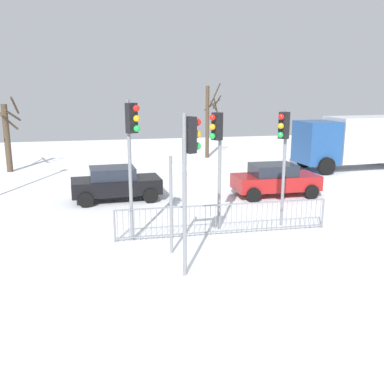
{
  "coord_description": "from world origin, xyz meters",
  "views": [
    {
      "loc": [
        -4.01,
        -11.13,
        4.9
      ],
      "look_at": [
        -0.99,
        2.76,
        1.44
      ],
      "focal_mm": 41.0,
      "sensor_mm": 36.0,
      "label": 1
    }
  ],
  "objects": [
    {
      "name": "delivery_truck",
      "position": [
        11.03,
        12.21,
        1.74
      ],
      "size": [
        7.16,
        3.02,
        3.1
      ],
      "rotation": [
        0.0,
        0.0,
        3.19
      ],
      "color": "silver",
      "rests_on": "ground"
    },
    {
      "name": "traffic_light_foreground_left",
      "position": [
        -0.11,
        2.87,
        3.04
      ],
      "size": [
        0.49,
        0.44,
        4.14
      ],
      "rotation": [
        0.0,
        0.0,
        2.2
      ],
      "color": "slate",
      "rests_on": "ground"
    },
    {
      "name": "bare_tree_centre",
      "position": [
        -9.05,
        15.61,
        2.22
      ],
      "size": [
        2.01,
        1.75,
        4.45
      ],
      "color": "#473828",
      "rests_on": "ground"
    },
    {
      "name": "traffic_light_rear_left",
      "position": [
        -2.97,
        2.35,
        3.29
      ],
      "size": [
        0.43,
        0.51,
        4.49
      ],
      "rotation": [
        0.0,
        0.0,
        3.7
      ],
      "color": "slate",
      "rests_on": "ground"
    },
    {
      "name": "traffic_light_mid_left",
      "position": [
        2.22,
        2.82,
        3.03
      ],
      "size": [
        0.48,
        0.46,
        4.13
      ],
      "rotation": [
        0.0,
        0.0,
        2.29
      ],
      "color": "slate",
      "rests_on": "ground"
    },
    {
      "name": "ground_plane",
      "position": [
        0.0,
        0.0,
        0.0
      ],
      "size": [
        60.0,
        60.0,
        0.0
      ],
      "primitive_type": "plane",
      "color": "white"
    },
    {
      "name": "pedestrian_guard_railing",
      "position": [
        -0.0,
        2.34,
        0.55
      ],
      "size": [
        7.27,
        0.17,
        1.07
      ],
      "rotation": [
        0.0,
        0.0,
        -0.01
      ],
      "color": "slate",
      "rests_on": "ground"
    },
    {
      "name": "bare_tree_left",
      "position": [
        3.54,
        18.24,
        2.66
      ],
      "size": [
        1.03,
        1.76,
        5.05
      ],
      "color": "#473828",
      "rests_on": "ground"
    },
    {
      "name": "direction_sign_post",
      "position": [
        -1.92,
        1.1,
        1.65
      ],
      "size": [
        0.79,
        0.11,
        2.93
      ],
      "rotation": [
        0.0,
        0.0,
        0.06
      ],
      "color": "slate",
      "rests_on": "ground"
    },
    {
      "name": "car_red_near",
      "position": [
        3.78,
        7.01,
        0.77
      ],
      "size": [
        3.81,
        1.94,
        1.47
      ],
      "rotation": [
        0.0,
        0.0,
        -0.01
      ],
      "color": "maroon",
      "rests_on": "ground"
    },
    {
      "name": "traffic_light_foreground_right",
      "position": [
        -1.78,
        -0.48,
        3.12
      ],
      "size": [
        0.52,
        0.41,
        4.25
      ],
      "rotation": [
        0.0,
        0.0,
        5.19
      ],
      "color": "slate",
      "rests_on": "ground"
    },
    {
      "name": "car_black_far",
      "position": [
        -3.32,
        7.75,
        0.77
      ],
      "size": [
        3.89,
        2.1,
        1.47
      ],
      "rotation": [
        0.0,
        0.0,
        0.06
      ],
      "color": "black",
      "rests_on": "ground"
    }
  ]
}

